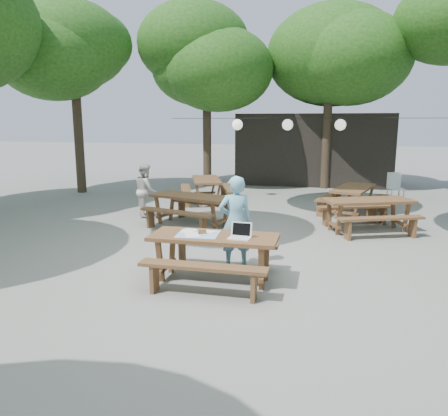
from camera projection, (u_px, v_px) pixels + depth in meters
ground at (267, 255)px, 8.32m from camera, size 80.00×80.00×0.00m
pavilion at (314, 149)px, 17.96m from camera, size 6.00×3.00×2.80m
main_picnic_table at (214, 257)px, 6.91m from camera, size 2.00×1.58×0.75m
picnic_table_nw at (192, 210)px, 10.61m from camera, size 2.27×2.05×0.75m
picnic_table_ne at (367, 215)px, 10.06m from camera, size 2.35×2.16×0.75m
picnic_table_far_w at (206, 190)px, 13.64m from camera, size 2.12×2.32×0.75m
picnic_table_far_e at (353, 200)px, 11.92m from camera, size 2.05×2.27×0.75m
woman at (235, 222)px, 7.53m from camera, size 0.68×0.57×1.60m
second_person at (146, 190)px, 11.65m from camera, size 0.80×0.86×1.41m
plastic_chair at (395, 193)px, 13.91m from camera, size 0.53×0.53×0.90m
laptop at (240, 234)px, 6.66m from camera, size 0.35×0.29×0.24m
tabletop_clutter at (199, 233)px, 6.90m from camera, size 0.69×0.60×0.08m
paper_lanterns at (288, 125)px, 13.62m from camera, size 9.00×0.34×0.38m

